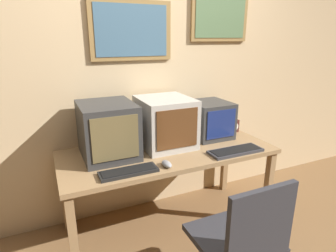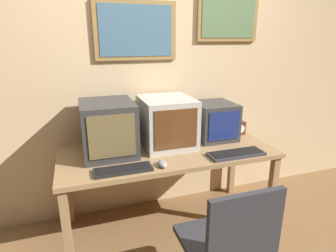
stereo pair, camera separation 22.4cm
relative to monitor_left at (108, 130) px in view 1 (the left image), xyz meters
The scene contains 10 objects.
wall_back 0.69m from the monitor_left, 35.71° to the left, with size 8.00×0.08×2.60m.
desk 0.55m from the monitor_left, 12.17° to the right, with size 1.74×0.74×0.72m.
monitor_left is the anchor object (origin of this frame).
monitor_center 0.49m from the monitor_left, ahead, with size 0.42×0.47×0.41m.
monitor_right 0.96m from the monitor_left, ahead, with size 0.35×0.38×0.33m.
keyboard_main 0.42m from the monitor_left, 82.54° to the right, with size 0.40×0.13×0.03m.
keyboard_side 1.03m from the monitor_left, 21.39° to the right, with size 0.45×0.16×0.03m.
mouse_near_keyboard 0.53m from the monitor_left, 48.88° to the right, with size 0.06×0.12×0.04m.
desk_clock 1.24m from the monitor_left, ahead, with size 0.11×0.07×0.12m.
office_chair 1.24m from the monitor_left, 60.82° to the right, with size 0.49×0.49×0.88m.
Camera 1 is at (-0.88, -1.01, 1.61)m, focal length 30.00 mm.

